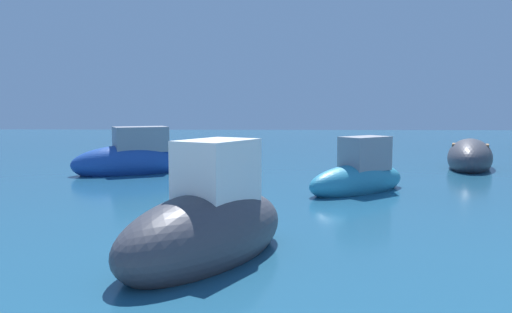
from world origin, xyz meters
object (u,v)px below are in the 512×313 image
at_px(moored_boat_3, 359,176).
at_px(moored_boat_4, 208,227).
at_px(moored_boat_1, 470,158).
at_px(moored_boat_6, 219,149).
at_px(moored_boat_2, 133,159).

xyz_separation_m(moored_boat_3, moored_boat_4, (-2.95, -5.64, 0.05)).
relative_size(moored_boat_1, moored_boat_4, 1.14).
bearing_deg(moored_boat_6, moored_boat_2, -79.57).
xyz_separation_m(moored_boat_2, moored_boat_4, (3.48, -8.85, 0.00)).
height_order(moored_boat_4, moored_boat_6, moored_boat_4).
relative_size(moored_boat_1, moored_boat_2, 1.05).
xyz_separation_m(moored_boat_1, moored_boat_2, (-10.91, -1.75, 0.08)).
xyz_separation_m(moored_boat_1, moored_boat_4, (-7.43, -10.60, 0.08)).
height_order(moored_boat_1, moored_boat_4, moored_boat_4).
bearing_deg(moored_boat_2, moored_boat_6, -137.54).
height_order(moored_boat_2, moored_boat_6, moored_boat_2).
bearing_deg(moored_boat_3, moored_boat_4, 22.16).
distance_m(moored_boat_2, moored_boat_3, 7.19).
xyz_separation_m(moored_boat_2, moored_boat_3, (6.43, -3.21, -0.05)).
bearing_deg(moored_boat_4, moored_boat_3, -178.61).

